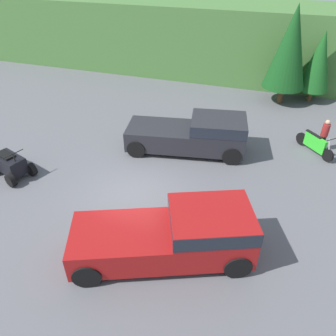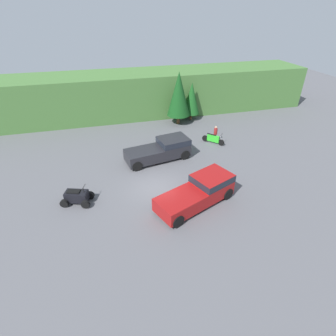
{
  "view_description": "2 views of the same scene",
  "coord_description": "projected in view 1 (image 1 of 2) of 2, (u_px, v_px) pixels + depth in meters",
  "views": [
    {
      "loc": [
        4.44,
        -9.08,
        8.41
      ],
      "look_at": [
        1.07,
        1.07,
        0.95
      ],
      "focal_mm": 35.0,
      "sensor_mm": 36.0,
      "label": 1
    },
    {
      "loc": [
        -3.22,
        -15.26,
        11.55
      ],
      "look_at": [
        1.07,
        1.07,
        0.95
      ],
      "focal_mm": 28.0,
      "sensor_mm": 36.0,
      "label": 2
    }
  ],
  "objects": [
    {
      "name": "pickup_truck_red",
      "position": [
        177.0,
        234.0,
        10.12
      ],
      "size": [
        5.91,
        4.0,
        1.77
      ],
      "rotation": [
        0.0,
        0.0,
        0.39
      ],
      "color": "maroon",
      "rests_on": "ground_plane"
    },
    {
      "name": "dirt_bike",
      "position": [
        315.0,
        144.0,
        15.53
      ],
      "size": [
        1.63,
        1.75,
        1.13
      ],
      "rotation": [
        0.0,
        0.0,
        -0.82
      ],
      "color": "black",
      "rests_on": "ground_plane"
    },
    {
      "name": "rider_person",
      "position": [
        324.0,
        134.0,
        15.45
      ],
      "size": [
        0.47,
        0.47,
        1.62
      ],
      "rotation": [
        0.0,
        0.0,
        -0.81
      ],
      "color": "black",
      "rests_on": "ground_plane"
    },
    {
      "name": "tree_mid_left",
      "position": [
        319.0,
        61.0,
        19.43
      ],
      "size": [
        1.88,
        1.88,
        4.27
      ],
      "color": "brown",
      "rests_on": "ground_plane"
    },
    {
      "name": "hillside_backdrop",
      "position": [
        218.0,
        39.0,
        24.09
      ],
      "size": [
        44.0,
        6.0,
        4.88
      ],
      "color": "#477538",
      "rests_on": "ground_plane"
    },
    {
      "name": "tree_left",
      "position": [
        290.0,
        47.0,
        18.8
      ],
      "size": [
        2.51,
        2.51,
        5.7
      ],
      "color": "brown",
      "rests_on": "ground_plane"
    },
    {
      "name": "pickup_truck_second",
      "position": [
        196.0,
        133.0,
        15.39
      ],
      "size": [
        5.79,
        3.02,
        1.77
      ],
      "rotation": [
        0.0,
        0.0,
        0.18
      ],
      "color": "#232328",
      "rests_on": "ground_plane"
    },
    {
      "name": "quad_atv",
      "position": [
        10.0,
        165.0,
        14.04
      ],
      "size": [
        2.29,
        1.77,
        1.27
      ],
      "rotation": [
        0.0,
        0.0,
        -0.32
      ],
      "color": "black",
      "rests_on": "ground_plane"
    },
    {
      "name": "ground_plane",
      "position": [
        134.0,
        197.0,
        13.03
      ],
      "size": [
        80.0,
        80.0,
        0.0
      ],
      "primitive_type": "plane",
      "color": "#5B5B60"
    }
  ]
}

